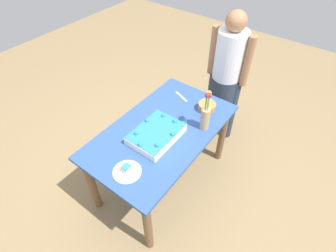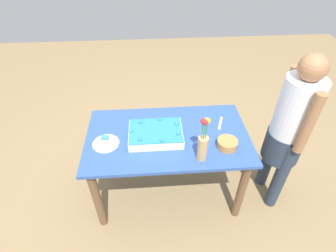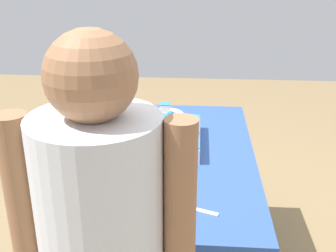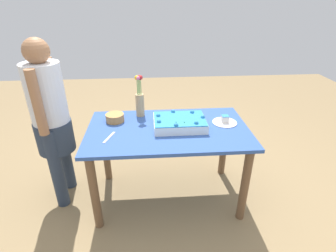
{
  "view_description": "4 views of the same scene",
  "coord_description": "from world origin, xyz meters",
  "px_view_note": "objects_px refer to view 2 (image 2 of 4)",
  "views": [
    {
      "loc": [
        1.26,
        1.0,
        2.36
      ],
      "look_at": [
        -0.01,
        0.06,
        0.82
      ],
      "focal_mm": 28.0,
      "sensor_mm": 36.0,
      "label": 1
    },
    {
      "loc": [
        0.12,
        1.64,
        2.23
      ],
      "look_at": [
        -0.0,
        -0.02,
        0.83
      ],
      "focal_mm": 28.0,
      "sensor_mm": 36.0,
      "label": 2
    },
    {
      "loc": [
        -1.82,
        -0.12,
        1.62
      ],
      "look_at": [
        0.08,
        0.02,
        0.85
      ],
      "focal_mm": 45.0,
      "sensor_mm": 36.0,
      "label": 3
    },
    {
      "loc": [
        -0.15,
        -1.98,
        1.78
      ],
      "look_at": [
        -0.0,
        0.0,
        0.77
      ],
      "focal_mm": 28.0,
      "sensor_mm": 36.0,
      "label": 4
    }
  ],
  "objects_px": {
    "serving_plate_with_slice": "(106,142)",
    "flower_vase": "(203,144)",
    "sheet_cake": "(156,134)",
    "cake_knife": "(220,123)",
    "person_standing": "(290,127)",
    "fruit_bowl": "(227,144)"
  },
  "relations": [
    {
      "from": "cake_knife",
      "to": "flower_vase",
      "type": "xyz_separation_m",
      "value": [
        0.24,
        0.41,
        0.15
      ]
    },
    {
      "from": "fruit_bowl",
      "to": "sheet_cake",
      "type": "bearing_deg",
      "value": -15.34
    },
    {
      "from": "sheet_cake",
      "to": "fruit_bowl",
      "type": "relative_size",
      "value": 2.71
    },
    {
      "from": "sheet_cake",
      "to": "person_standing",
      "type": "bearing_deg",
      "value": 175.93
    },
    {
      "from": "serving_plate_with_slice",
      "to": "person_standing",
      "type": "xyz_separation_m",
      "value": [
        -1.5,
        0.03,
        0.09
      ]
    },
    {
      "from": "cake_knife",
      "to": "person_standing",
      "type": "bearing_deg",
      "value": -93.35
    },
    {
      "from": "serving_plate_with_slice",
      "to": "cake_knife",
      "type": "xyz_separation_m",
      "value": [
        -0.99,
        -0.19,
        -0.01
      ]
    },
    {
      "from": "serving_plate_with_slice",
      "to": "cake_knife",
      "type": "distance_m",
      "value": 1.01
    },
    {
      "from": "cake_knife",
      "to": "serving_plate_with_slice",
      "type": "bearing_deg",
      "value": 121.27
    },
    {
      "from": "serving_plate_with_slice",
      "to": "fruit_bowl",
      "type": "relative_size",
      "value": 1.33
    },
    {
      "from": "flower_vase",
      "to": "person_standing",
      "type": "relative_size",
      "value": 0.26
    },
    {
      "from": "fruit_bowl",
      "to": "person_standing",
      "type": "bearing_deg",
      "value": -171.6
    },
    {
      "from": "flower_vase",
      "to": "person_standing",
      "type": "height_order",
      "value": "person_standing"
    },
    {
      "from": "serving_plate_with_slice",
      "to": "cake_knife",
      "type": "relative_size",
      "value": 1.18
    },
    {
      "from": "serving_plate_with_slice",
      "to": "flower_vase",
      "type": "bearing_deg",
      "value": 163.99
    },
    {
      "from": "sheet_cake",
      "to": "cake_knife",
      "type": "xyz_separation_m",
      "value": [
        -0.58,
        -0.14,
        -0.04
      ]
    },
    {
      "from": "sheet_cake",
      "to": "flower_vase",
      "type": "bearing_deg",
      "value": 142.47
    },
    {
      "from": "serving_plate_with_slice",
      "to": "fruit_bowl",
      "type": "distance_m",
      "value": 0.98
    },
    {
      "from": "fruit_bowl",
      "to": "serving_plate_with_slice",
      "type": "bearing_deg",
      "value": -6.38
    },
    {
      "from": "sheet_cake",
      "to": "cake_knife",
      "type": "relative_size",
      "value": 2.42
    },
    {
      "from": "flower_vase",
      "to": "fruit_bowl",
      "type": "bearing_deg",
      "value": -154.83
    },
    {
      "from": "serving_plate_with_slice",
      "to": "flower_vase",
      "type": "distance_m",
      "value": 0.79
    }
  ]
}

